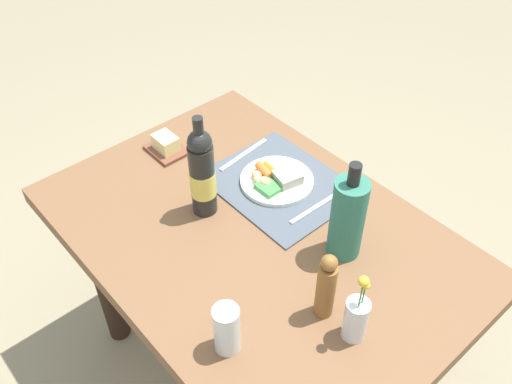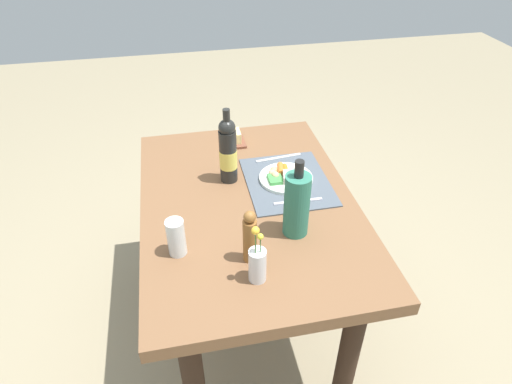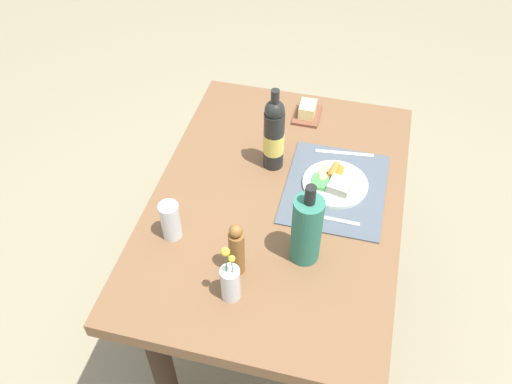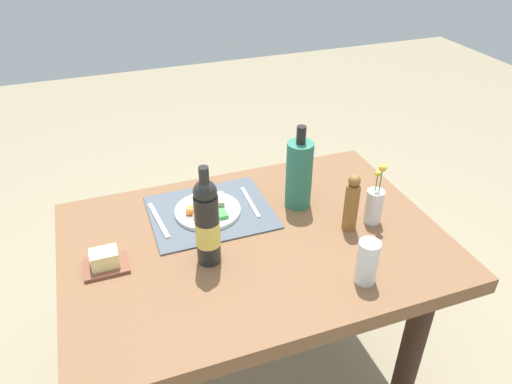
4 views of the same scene
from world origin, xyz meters
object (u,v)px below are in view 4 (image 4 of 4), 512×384
object	(u,v)px
butter_dish	(105,261)
wine_bottle	(207,223)
dinner_plate	(208,210)
fork	(250,202)
flower_vase	(374,204)
cooler_bottle	(299,174)
water_tumbler	(367,264)
dining_table	(254,266)
pepper_mill	(352,203)
knife	(159,220)

from	to	relation	value
butter_dish	wine_bottle	world-z (taller)	wine_bottle
butter_dish	wine_bottle	size ratio (longest dim) A/B	0.40
dinner_plate	fork	world-z (taller)	dinner_plate
fork	wine_bottle	size ratio (longest dim) A/B	0.60
flower_vase	cooler_bottle	distance (m)	0.27
cooler_bottle	fork	bearing A→B (deg)	-19.70
water_tumbler	flower_vase	distance (m)	0.30
butter_dish	water_tumbler	size ratio (longest dim) A/B	0.95
butter_dish	wine_bottle	distance (m)	0.33
fork	butter_dish	bearing A→B (deg)	19.68
dining_table	dinner_plate	bearing A→B (deg)	-59.43
pepper_mill	cooler_bottle	world-z (taller)	cooler_bottle
water_tumbler	flower_vase	world-z (taller)	flower_vase
cooler_bottle	dinner_plate	bearing A→B (deg)	-8.17
dinner_plate	cooler_bottle	world-z (taller)	cooler_bottle
butter_dish	cooler_bottle	bearing A→B (deg)	-170.37
dinner_plate	butter_dish	size ratio (longest dim) A/B	1.73
dining_table	wine_bottle	bearing A→B (deg)	17.49
dining_table	dinner_plate	distance (m)	0.25
fork	flower_vase	size ratio (longest dim) A/B	0.87
water_tumbler	butter_dish	bearing A→B (deg)	-23.90
flower_vase	wine_bottle	bearing A→B (deg)	0.40
knife	wine_bottle	distance (m)	0.30
dining_table	butter_dish	xyz separation A→B (m)	(0.46, -0.02, 0.14)
knife	butter_dish	size ratio (longest dim) A/B	1.63
butter_dish	water_tumbler	xyz separation A→B (m)	(-0.69, 0.31, 0.04)
dining_table	wine_bottle	size ratio (longest dim) A/B	3.71
fork	knife	distance (m)	0.32
fork	water_tumbler	size ratio (longest dim) A/B	1.41
dining_table	dinner_plate	xyz separation A→B (m)	(0.10, -0.18, 0.14)
pepper_mill	dining_table	bearing A→B (deg)	-9.63
knife	water_tumbler	world-z (taller)	water_tumbler
butter_dish	dining_table	bearing A→B (deg)	177.72
flower_vase	pepper_mill	bearing A→B (deg)	3.66
fork	water_tumbler	distance (m)	0.51
butter_dish	fork	bearing A→B (deg)	-161.60
dining_table	butter_dish	bearing A→B (deg)	-2.28
fork	cooler_bottle	world-z (taller)	cooler_bottle
pepper_mill	flower_vase	xyz separation A→B (m)	(-0.09, -0.01, -0.03)
butter_dish	water_tumbler	world-z (taller)	water_tumbler
dining_table	fork	world-z (taller)	fork
knife	water_tumbler	xyz separation A→B (m)	(-0.50, 0.48, 0.05)
wine_bottle	cooler_bottle	size ratio (longest dim) A/B	1.07
dinner_plate	water_tumbler	size ratio (longest dim) A/B	1.64
fork	wine_bottle	bearing A→B (deg)	49.48
water_tumbler	wine_bottle	bearing A→B (deg)	-31.01
wine_bottle	cooler_bottle	bearing A→B (deg)	-153.81
water_tumbler	cooler_bottle	xyz separation A→B (m)	(0.02, -0.42, 0.07)
fork	butter_dish	xyz separation A→B (m)	(0.51, 0.17, 0.02)
dinner_plate	knife	size ratio (longest dim) A/B	1.06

